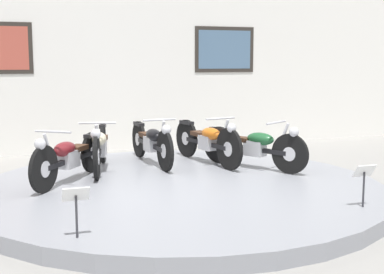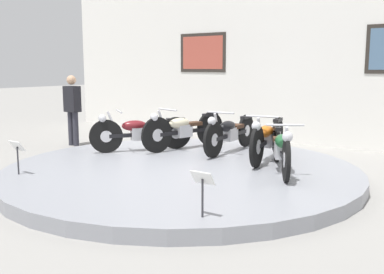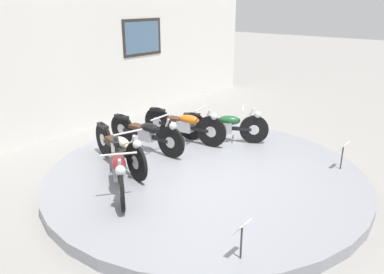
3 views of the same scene
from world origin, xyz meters
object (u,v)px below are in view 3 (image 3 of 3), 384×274
(motorcycle_maroon, at_px, (119,168))
(info_placard_front_centre, at_px, (343,150))
(motorcycle_green, at_px, (225,125))
(motorcycle_cream, at_px, (120,147))
(motorcycle_orange, at_px, (185,124))
(info_placard_front_left, at_px, (242,232))
(motorcycle_black, at_px, (147,133))

(motorcycle_maroon, xyz_separation_m, info_placard_front_centre, (3.12, -2.47, -0.01))
(info_placard_front_centre, bearing_deg, motorcycle_green, 94.85)
(motorcycle_cream, xyz_separation_m, motorcycle_orange, (1.80, -0.00, -0.00))
(info_placard_front_left, bearing_deg, motorcycle_green, 38.33)
(motorcycle_cream, relative_size, info_placard_front_centre, 3.86)
(motorcycle_green, bearing_deg, info_placard_front_left, -141.67)
(motorcycle_black, height_order, info_placard_front_left, motorcycle_black)
(motorcycle_black, bearing_deg, motorcycle_maroon, -148.37)
(info_placard_front_centre, bearing_deg, motorcycle_black, 116.25)
(motorcycle_cream, bearing_deg, info_placard_front_centre, -50.56)
(motorcycle_maroon, distance_m, motorcycle_green, 2.91)
(motorcycle_cream, relative_size, motorcycle_orange, 0.99)
(info_placard_front_left, bearing_deg, motorcycle_maroon, 85.24)
(info_placard_front_centre, bearing_deg, motorcycle_cream, 129.44)
(motorcycle_cream, height_order, info_placard_front_left, motorcycle_cream)
(motorcycle_black, height_order, info_placard_front_centre, motorcycle_black)
(motorcycle_maroon, height_order, motorcycle_green, motorcycle_maroon)
(motorcycle_green, distance_m, info_placard_front_left, 3.98)
(motorcycle_orange, relative_size, info_placard_front_left, 3.89)
(motorcycle_maroon, bearing_deg, info_placard_front_centre, -38.33)
(motorcycle_orange, relative_size, motorcycle_green, 1.16)
(motorcycle_black, distance_m, info_placard_front_centre, 3.76)
(motorcycle_maroon, height_order, info_placard_front_centre, motorcycle_maroon)
(motorcycle_maroon, relative_size, motorcycle_black, 0.82)
(motorcycle_green, height_order, info_placard_front_centre, motorcycle_green)
(motorcycle_cream, distance_m, motorcycle_orange, 1.80)
(motorcycle_orange, height_order, info_placard_front_centre, motorcycle_orange)
(motorcycle_cream, bearing_deg, motorcycle_black, 15.35)
(motorcycle_maroon, xyz_separation_m, motorcycle_orange, (2.36, 0.65, 0.02))
(motorcycle_black, relative_size, motorcycle_green, 1.16)
(motorcycle_orange, bearing_deg, motorcycle_green, -49.70)
(motorcycle_orange, relative_size, info_placard_front_centre, 3.89)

